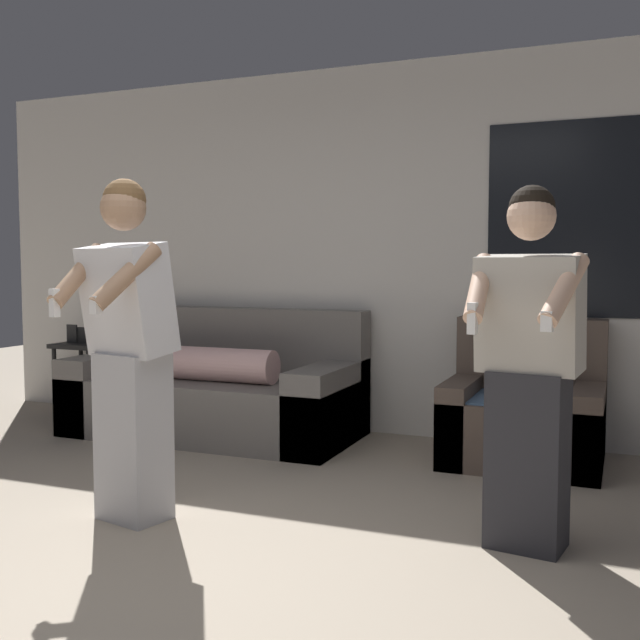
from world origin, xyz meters
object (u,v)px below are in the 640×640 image
(couch, at_px, (217,392))
(person_right, at_px, (528,369))
(side_table, at_px, (84,355))
(person_left, at_px, (129,350))
(armchair, at_px, (525,414))

(couch, distance_m, person_right, 2.84)
(side_table, xyz_separation_m, person_left, (1.98, -2.05, 0.35))
(armchair, distance_m, person_right, 1.59)
(couch, relative_size, person_left, 1.27)
(side_table, distance_m, person_left, 2.87)
(armchair, height_order, side_table, armchair)
(side_table, bearing_deg, couch, -10.04)
(person_left, bearing_deg, couch, 107.36)
(side_table, bearing_deg, armchair, -2.92)
(person_right, bearing_deg, side_table, 156.14)
(side_table, relative_size, person_right, 0.47)
(armchair, height_order, person_right, person_right)
(side_table, height_order, person_left, person_left)
(side_table, bearing_deg, person_right, -23.86)
(armchair, distance_m, person_left, 2.54)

